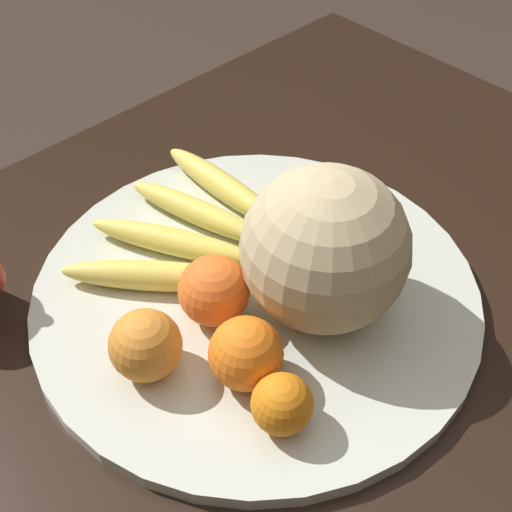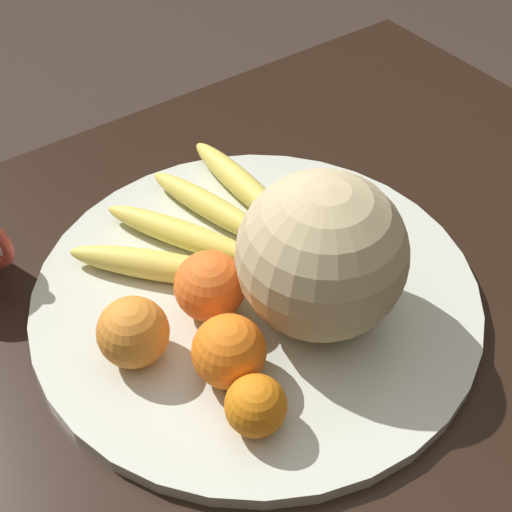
{
  "view_description": "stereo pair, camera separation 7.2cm",
  "coord_description": "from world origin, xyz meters",
  "views": [
    {
      "loc": [
        0.3,
        0.34,
        1.33
      ],
      "look_at": [
        -0.05,
        -0.04,
        0.82
      ],
      "focal_mm": 50.0,
      "sensor_mm": 36.0,
      "label": 1
    },
    {
      "loc": [
        0.24,
        0.38,
        1.33
      ],
      "look_at": [
        -0.05,
        -0.04,
        0.82
      ],
      "focal_mm": 50.0,
      "sensor_mm": 36.0,
      "label": 2
    }
  ],
  "objects": [
    {
      "name": "orange_front_right",
      "position": [
        0.0,
        -0.04,
        0.8
      ],
      "size": [
        0.07,
        0.07,
        0.07
      ],
      "color": "orange",
      "rests_on": "fruit_bowl"
    },
    {
      "name": "banana_bunch",
      "position": [
        -0.05,
        -0.14,
        0.78
      ],
      "size": [
        0.25,
        0.24,
        0.03
      ],
      "rotation": [
        0.0,
        0.0,
        5.08
      ],
      "color": "brown",
      "rests_on": "fruit_bowl"
    },
    {
      "name": "orange_back_left",
      "position": [
        0.09,
        -0.03,
        0.8
      ],
      "size": [
        0.07,
        0.07,
        0.07
      ],
      "color": "orange",
      "rests_on": "fruit_bowl"
    },
    {
      "name": "fruit_bowl",
      "position": [
        -0.05,
        -0.04,
        0.76
      ],
      "size": [
        0.48,
        0.48,
        0.02
      ],
      "color": "beige",
      "rests_on": "kitchen_table"
    },
    {
      "name": "melon",
      "position": [
        -0.09,
        0.03,
        0.85
      ],
      "size": [
        0.17,
        0.17,
        0.17
      ],
      "color": "#C6B284",
      "rests_on": "fruit_bowl"
    },
    {
      "name": "orange_front_left",
      "position": [
        0.03,
        0.04,
        0.8
      ],
      "size": [
        0.07,
        0.07,
        0.07
      ],
      "color": "orange",
      "rests_on": "fruit_bowl"
    },
    {
      "name": "kitchen_table",
      "position": [
        0.0,
        0.0,
        0.64
      ],
      "size": [
        1.23,
        0.86,
        0.75
      ],
      "color": "black",
      "rests_on": "ground_plane"
    },
    {
      "name": "orange_mid_center",
      "position": [
        0.04,
        0.1,
        0.8
      ],
      "size": [
        0.06,
        0.06,
        0.06
      ],
      "color": "orange",
      "rests_on": "fruit_bowl"
    }
  ]
}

